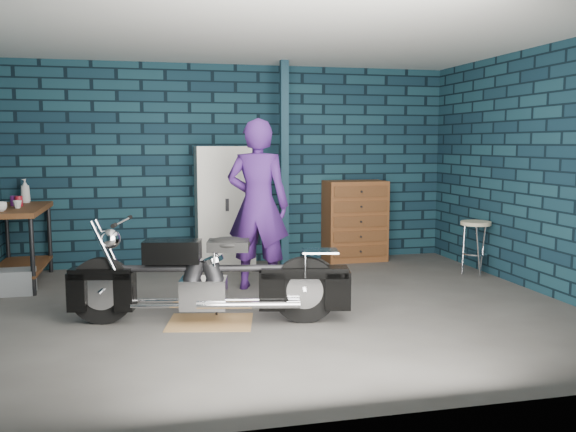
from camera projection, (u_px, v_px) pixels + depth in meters
name	position (u px, v px, depth m)	size (l,w,h in m)	color
ground	(274.00, 309.00, 6.08)	(6.00, 6.00, 0.00)	#4F4D4A
room_walls	(263.00, 119.00, 6.39)	(6.02, 5.01, 2.71)	#0E2230
support_post	(284.00, 166.00, 7.93)	(0.10, 0.10, 2.70)	#122D3B
workbench	(19.00, 246.00, 7.12)	(0.60, 1.40, 0.91)	brown
drip_mat	(210.00, 322.00, 5.62)	(0.77, 0.58, 0.01)	#9C7644
motorcycle	(209.00, 271.00, 5.57)	(2.19, 0.59, 0.97)	black
person	(258.00, 205.00, 6.82)	(0.70, 0.46, 1.92)	#3F1C69
storage_bin	(13.00, 282.00, 6.68)	(0.43, 0.31, 0.27)	gray
locker	(225.00, 207.00, 8.10)	(0.75, 0.54, 1.61)	beige
tool_chest	(355.00, 221.00, 8.54)	(0.84, 0.47, 1.12)	brown
shop_stool	(475.00, 248.00, 7.62)	(0.37, 0.37, 0.68)	#C0B591
cup_a	(0.00, 207.00, 6.61)	(0.13, 0.13, 0.11)	#C0B591
cup_b	(17.00, 204.00, 6.93)	(0.10, 0.10, 0.09)	#C0B591
mug_purple	(14.00, 201.00, 7.19)	(0.09, 0.09, 0.12)	#54175C
mug_red	(19.00, 201.00, 7.15)	(0.09, 0.09, 0.12)	#A61624
bottle	(25.00, 191.00, 7.56)	(0.11, 0.11, 0.30)	gray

